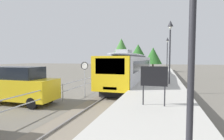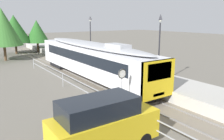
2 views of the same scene
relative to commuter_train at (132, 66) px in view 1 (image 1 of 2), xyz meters
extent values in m
plane|color=#6B665B|center=(-3.00, 0.11, -2.14)|extent=(160.00, 160.00, 0.00)
cube|color=slate|center=(0.00, 0.11, -2.11)|extent=(3.20, 60.00, 0.06)
cube|color=slate|center=(-0.72, 0.11, -2.04)|extent=(0.08, 60.00, 0.08)
cube|color=slate|center=(0.72, 0.11, -2.04)|extent=(0.08, 60.00, 0.08)
cube|color=silver|center=(0.00, 0.11, -0.18)|extent=(2.80, 18.56, 2.55)
cube|color=yellow|center=(0.00, -9.07, -0.18)|extent=(2.80, 0.24, 2.55)
cube|color=black|center=(0.00, -9.15, 0.38)|extent=(2.13, 0.08, 1.12)
cube|color=black|center=(0.00, 0.11, 0.23)|extent=(2.82, 15.59, 0.92)
ellipsoid|color=#B2B5BA|center=(0.00, 0.11, 1.28)|extent=(2.69, 17.81, 0.44)
cube|color=#B2B5BA|center=(0.00, -4.53, 1.56)|extent=(1.10, 2.20, 0.36)
cube|color=#EAE5C6|center=(0.00, -9.14, -1.17)|extent=(1.00, 0.10, 0.20)
cube|color=black|center=(0.00, -6.77, -1.73)|extent=(2.24, 3.20, 0.55)
cube|color=black|center=(0.00, 6.98, -1.73)|extent=(2.24, 3.20, 0.55)
cube|color=#B7B5AD|center=(3.25, 0.11, -1.69)|extent=(3.90, 60.00, 0.90)
cylinder|color=#232328|center=(4.08, -17.50, 1.06)|extent=(0.12, 0.12, 4.60)
cylinder|color=#232328|center=(4.08, -5.08, 1.06)|extent=(0.12, 0.12, 4.60)
pyramid|color=#232328|center=(4.08, -5.08, 3.86)|extent=(0.34, 0.34, 0.50)
sphere|color=silver|center=(4.08, -5.08, 3.54)|extent=(0.24, 0.24, 0.24)
cylinder|color=#232328|center=(4.08, 7.34, 1.06)|extent=(0.12, 0.12, 4.60)
pyramid|color=#232328|center=(4.08, 7.34, 3.86)|extent=(0.34, 0.34, 0.50)
sphere|color=silver|center=(4.08, 7.34, 3.54)|extent=(0.24, 0.24, 0.24)
cylinder|color=#232328|center=(2.71, -12.74, -0.79)|extent=(0.06, 0.06, 0.90)
cylinder|color=#232328|center=(3.67, -12.74, -0.79)|extent=(0.06, 0.06, 0.90)
cube|color=black|center=(3.19, -12.74, 0.11)|extent=(1.20, 0.08, 0.90)
cylinder|color=#9EA0A5|center=(-2.34, -8.23, -1.04)|extent=(0.07, 0.07, 2.20)
cylinder|color=white|center=(-2.34, -8.25, 0.36)|extent=(0.60, 0.03, 0.60)
torus|color=black|center=(-2.34, -8.27, 0.36)|extent=(0.61, 0.05, 0.61)
cube|color=#9EA0A5|center=(-3.30, -9.89, -0.94)|extent=(0.05, 36.00, 0.05)
cube|color=#9EA0A5|center=(-3.30, -9.89, -1.46)|extent=(0.05, 36.00, 0.05)
cylinder|color=#9EA0A5|center=(-3.30, -9.89, -1.52)|extent=(0.06, 0.06, 1.25)
cylinder|color=#9EA0A5|center=(-3.30, -0.89, -1.52)|extent=(0.06, 0.06, 1.25)
cylinder|color=#9EA0A5|center=(-3.30, 8.11, -1.52)|extent=(0.06, 0.06, 1.25)
cube|color=gold|center=(-5.60, -11.33, -1.11)|extent=(4.90, 1.96, 1.35)
cube|color=black|center=(-5.90, -11.33, -0.03)|extent=(3.40, 1.72, 0.80)
cylinder|color=black|center=(-3.98, -10.48, -1.78)|extent=(0.72, 0.24, 0.72)
cylinder|color=black|center=(-3.98, -12.19, -1.78)|extent=(0.72, 0.24, 0.72)
cylinder|color=black|center=(-7.22, -10.47, -1.78)|extent=(0.72, 0.24, 0.72)
cylinder|color=brown|center=(1.20, 21.35, -1.23)|extent=(0.36, 0.36, 1.83)
cone|color=#286023|center=(1.20, 21.35, 1.61)|extent=(4.12, 4.12, 3.84)
cylinder|color=brown|center=(-2.34, 21.91, -1.15)|extent=(0.36, 0.36, 1.99)
cone|color=#286023|center=(-2.34, 21.91, 2.11)|extent=(5.26, 5.26, 4.53)
cylinder|color=brown|center=(-5.07, 15.97, -1.06)|extent=(0.36, 0.36, 2.17)
cone|color=#38702D|center=(-5.07, 15.97, 2.62)|extent=(5.17, 5.17, 5.17)
camera|label=1|loc=(3.60, -21.02, 0.90)|focal=28.61mm
camera|label=2|loc=(-10.58, -19.25, 3.66)|focal=36.56mm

